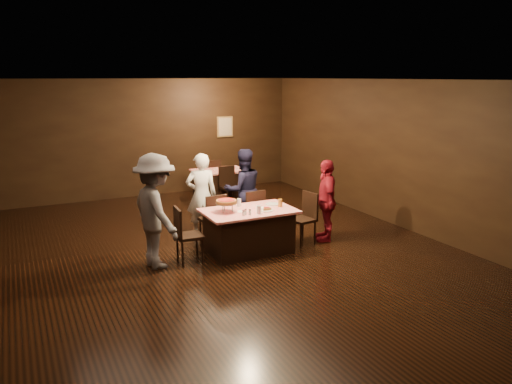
% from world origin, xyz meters
% --- Properties ---
extents(room, '(10.00, 10.04, 3.02)m').
position_xyz_m(room, '(0.00, 0.01, 2.14)').
color(room, black).
rests_on(room, ground).
extents(main_table, '(1.60, 1.00, 0.77)m').
position_xyz_m(main_table, '(0.52, -0.10, 0.39)').
color(main_table, red).
rests_on(main_table, ground).
extents(back_table, '(1.30, 0.90, 0.77)m').
position_xyz_m(back_table, '(1.49, 3.67, 0.39)').
color(back_table, red).
rests_on(back_table, ground).
extents(chair_far_left, '(0.45, 0.45, 0.95)m').
position_xyz_m(chair_far_left, '(0.12, 0.65, 0.47)').
color(chair_far_left, black).
rests_on(chair_far_left, ground).
extents(chair_far_right, '(0.45, 0.45, 0.95)m').
position_xyz_m(chair_far_right, '(0.92, 0.65, 0.47)').
color(chair_far_right, black).
rests_on(chair_far_right, ground).
extents(chair_end_left, '(0.44, 0.44, 0.95)m').
position_xyz_m(chair_end_left, '(-0.58, -0.10, 0.47)').
color(chair_end_left, black).
rests_on(chair_end_left, ground).
extents(chair_end_right, '(0.48, 0.48, 0.95)m').
position_xyz_m(chair_end_right, '(1.62, -0.10, 0.47)').
color(chair_end_right, black).
rests_on(chair_end_right, ground).
extents(chair_back_near, '(0.45, 0.45, 0.95)m').
position_xyz_m(chair_back_near, '(1.49, 2.97, 0.47)').
color(chair_back_near, black).
rests_on(chair_back_near, ground).
extents(chair_back_far, '(0.44, 0.44, 0.95)m').
position_xyz_m(chair_back_far, '(1.49, 4.27, 0.47)').
color(chair_back_far, black).
rests_on(chair_back_far, ground).
extents(diner_white_jacket, '(0.67, 0.52, 1.64)m').
position_xyz_m(diner_white_jacket, '(0.08, 1.10, 0.82)').
color(diner_white_jacket, white).
rests_on(diner_white_jacket, ground).
extents(diner_navy_hoodie, '(0.85, 0.68, 1.66)m').
position_xyz_m(diner_navy_hoodie, '(0.99, 1.14, 0.83)').
color(diner_navy_hoodie, black).
rests_on(diner_navy_hoodie, ground).
extents(diner_grey_knit, '(0.89, 1.31, 1.87)m').
position_xyz_m(diner_grey_knit, '(-1.12, -0.08, 0.94)').
color(diner_grey_knit, slate).
rests_on(diner_grey_knit, ground).
extents(diner_red_shirt, '(0.71, 0.99, 1.56)m').
position_xyz_m(diner_red_shirt, '(2.12, -0.15, 0.78)').
color(diner_red_shirt, maroon).
rests_on(diner_red_shirt, ground).
extents(pizza_stand, '(0.38, 0.38, 0.22)m').
position_xyz_m(pizza_stand, '(0.12, -0.05, 0.95)').
color(pizza_stand, black).
rests_on(pizza_stand, main_table).
extents(plate_with_slice, '(0.25, 0.25, 0.06)m').
position_xyz_m(plate_with_slice, '(0.77, -0.28, 0.80)').
color(plate_with_slice, white).
rests_on(plate_with_slice, main_table).
extents(plate_empty, '(0.25, 0.25, 0.01)m').
position_xyz_m(plate_empty, '(1.07, 0.05, 0.78)').
color(plate_empty, white).
rests_on(plate_empty, main_table).
extents(glass_front_left, '(0.08, 0.08, 0.14)m').
position_xyz_m(glass_front_left, '(0.57, -0.40, 0.84)').
color(glass_front_left, silver).
rests_on(glass_front_left, main_table).
extents(glass_amber, '(0.08, 0.08, 0.14)m').
position_xyz_m(glass_amber, '(1.12, -0.15, 0.84)').
color(glass_amber, '#BF7F26').
rests_on(glass_amber, main_table).
extents(glass_back, '(0.08, 0.08, 0.14)m').
position_xyz_m(glass_back, '(0.47, 0.20, 0.84)').
color(glass_back, silver).
rests_on(glass_back, main_table).
extents(condiments, '(0.17, 0.10, 0.09)m').
position_xyz_m(condiments, '(0.34, -0.39, 0.82)').
color(condiments, silver).
rests_on(condiments, main_table).
extents(napkin_center, '(0.19, 0.19, 0.01)m').
position_xyz_m(napkin_center, '(0.82, -0.10, 0.77)').
color(napkin_center, white).
rests_on(napkin_center, main_table).
extents(napkin_left, '(0.21, 0.21, 0.01)m').
position_xyz_m(napkin_left, '(0.37, -0.15, 0.77)').
color(napkin_left, white).
rests_on(napkin_left, main_table).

